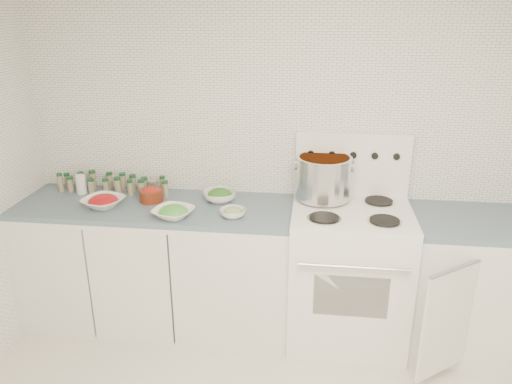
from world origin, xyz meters
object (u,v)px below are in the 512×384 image
stove (348,270)px  stock_pot (323,176)px  bowl_snowpea (173,212)px  bowl_tomato (103,202)px

stove → stock_pot: stove is taller
stove → stock_pot: size_ratio=3.52×
stove → bowl_snowpea: bearing=-170.5°
stock_pot → bowl_snowpea: size_ratio=1.26×
stove → bowl_tomato: size_ratio=4.23×
stock_pot → bowl_tomato: bearing=-170.7°
bowl_snowpea → stock_pot: bearing=20.5°
stock_pot → stove: bearing=-40.2°
stove → bowl_tomato: stove is taller
bowl_tomato → bowl_snowpea: bowl_tomato is taller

